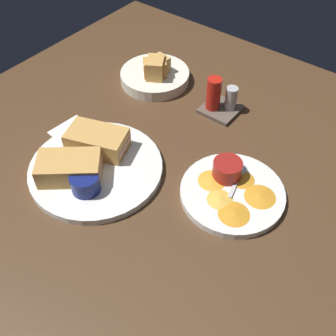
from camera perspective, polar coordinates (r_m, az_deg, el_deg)
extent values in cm
cube|color=#4C331E|center=(93.90, -1.18, 1.83)|extent=(110.00, 110.00, 3.00)
cylinder|color=white|center=(89.22, -10.18, -0.08)|extent=(29.16, 29.16, 1.60)
cube|color=tan|center=(90.81, -10.01, 3.87)|extent=(14.79, 11.50, 4.80)
cube|color=#DB938E|center=(90.81, -10.01, 3.87)|extent=(14.83, 11.01, 0.80)
cube|color=tan|center=(86.09, -13.83, 0.02)|extent=(14.86, 14.13, 4.80)
cube|color=#DB938E|center=(86.09, -13.83, 0.02)|extent=(14.68, 13.83, 0.80)
cylinder|color=navy|center=(83.12, -11.68, -2.04)|extent=(6.03, 6.03, 4.04)
cylinder|color=black|center=(81.92, -11.85, -1.30)|extent=(4.95, 4.95, 0.60)
cube|color=silver|center=(90.11, -9.59, 1.60)|extent=(3.16, 5.28, 0.40)
ellipsoid|color=silver|center=(86.56, -10.71, -0.89)|extent=(3.39, 3.84, 0.80)
cylinder|color=white|center=(84.34, 9.11, -3.53)|extent=(21.72, 21.72, 1.60)
cylinder|color=maroon|center=(84.81, 8.41, -0.19)|extent=(6.18, 6.18, 3.93)
cylinder|color=olive|center=(83.68, 8.53, 0.53)|extent=(5.07, 5.07, 0.60)
cube|color=silver|center=(83.87, 9.30, -2.83)|extent=(2.09, 5.53, 0.40)
ellipsoid|color=silver|center=(87.40, 10.39, -0.23)|extent=(2.90, 3.63, 0.80)
cone|color=gold|center=(84.68, 6.26, -1.67)|extent=(8.16, 8.16, 0.60)
cone|color=orange|center=(83.52, 12.97, -3.88)|extent=(9.10, 9.10, 0.60)
cone|color=orange|center=(85.78, 10.55, -1.53)|extent=(7.06, 7.06, 0.60)
cone|color=gold|center=(81.62, 7.41, -4.35)|extent=(5.51, 5.51, 0.60)
cone|color=orange|center=(79.81, 9.38, -6.36)|extent=(8.62, 8.62, 0.60)
cylinder|color=silver|center=(113.11, -1.87, 12.85)|extent=(18.82, 18.82, 3.00)
cube|color=tan|center=(109.22, -1.80, 14.04)|extent=(6.83, 7.40, 5.13)
cube|color=#C68C42|center=(110.01, -1.88, 14.04)|extent=(7.39, 7.31, 4.29)
cube|color=tan|center=(110.80, -1.54, 14.31)|extent=(5.26, 6.60, 4.27)
cube|color=brown|center=(104.16, 7.48, 8.29)|extent=(9.00, 9.00, 1.00)
cylinder|color=red|center=(101.13, 6.50, 10.45)|extent=(3.60, 3.60, 8.50)
cylinder|color=#B2B2B2|center=(102.35, 8.95, 9.79)|extent=(3.00, 3.00, 6.00)
cube|color=white|center=(99.25, -12.95, 4.79)|extent=(11.82, 10.02, 0.40)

